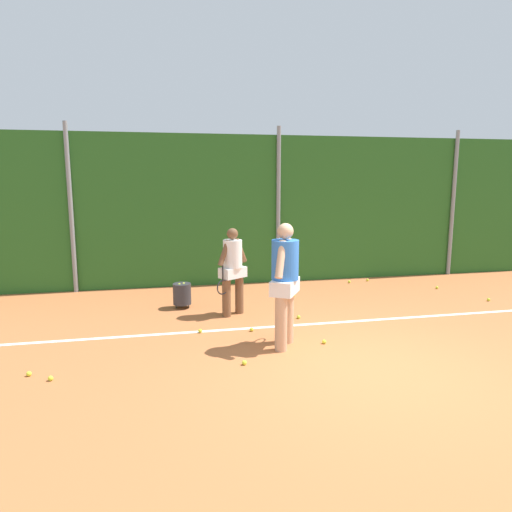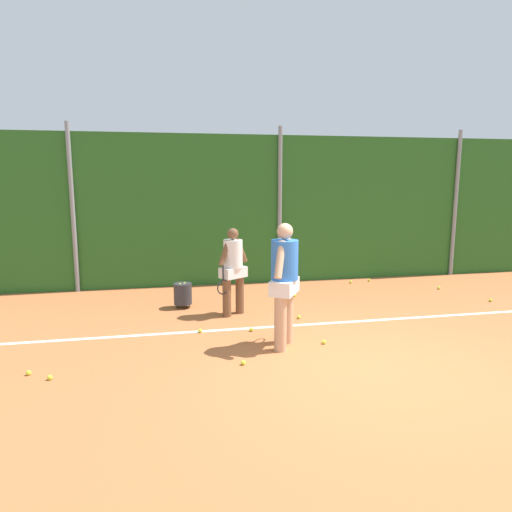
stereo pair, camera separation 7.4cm
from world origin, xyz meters
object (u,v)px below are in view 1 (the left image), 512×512
tennis_ball_2 (368,280)px  tennis_ball_10 (51,378)px  player_foreground_near (285,278)px  tennis_ball_12 (299,317)px  tennis_ball_6 (244,363)px  tennis_ball_9 (437,288)px  tennis_ball_13 (349,282)px  ball_hopper (182,294)px  tennis_ball_0 (252,329)px  tennis_ball_5 (324,342)px  tennis_ball_3 (293,295)px  tennis_ball_11 (489,300)px  tennis_ball_1 (200,331)px  tennis_ball_7 (29,374)px  player_midcourt (233,267)px

tennis_ball_2 → tennis_ball_10: (-6.54, -4.53, 0.00)m
player_foreground_near → tennis_ball_12: player_foreground_near is taller
tennis_ball_6 → tennis_ball_9: same height
tennis_ball_2 → tennis_ball_9: size_ratio=1.00×
tennis_ball_6 → tennis_ball_13: 5.63m
ball_hopper → tennis_ball_0: 2.02m
tennis_ball_12 → tennis_ball_5: bearing=-89.5°
tennis_ball_3 → tennis_ball_11: same height
tennis_ball_9 → tennis_ball_13: bearing=150.8°
tennis_ball_1 → tennis_ball_2: size_ratio=1.00×
tennis_ball_10 → tennis_ball_13: (6.00, 4.43, 0.00)m
tennis_ball_0 → tennis_ball_9: bearing=23.1°
player_foreground_near → tennis_ball_10: size_ratio=29.06×
tennis_ball_7 → tennis_ball_12: size_ratio=1.00×
tennis_ball_6 → tennis_ball_10: same height
player_midcourt → tennis_ball_11: player_midcourt is taller
tennis_ball_12 → tennis_ball_7: bearing=-158.4°
tennis_ball_0 → tennis_ball_5: same height
tennis_ball_2 → tennis_ball_9: same height
tennis_ball_5 → tennis_ball_12: 1.33m
player_midcourt → tennis_ball_3: bearing=-177.5°
tennis_ball_11 → tennis_ball_7: bearing=-166.6°
tennis_ball_0 → tennis_ball_10: same height
tennis_ball_10 → tennis_ball_11: size_ratio=1.00×
tennis_ball_3 → tennis_ball_11: 4.13m
tennis_ball_5 → tennis_ball_7: bearing=-175.4°
tennis_ball_12 → player_foreground_near: bearing=-115.9°
tennis_ball_3 → tennis_ball_6: 3.85m
tennis_ball_6 → tennis_ball_13: size_ratio=1.00×
tennis_ball_0 → tennis_ball_5: bearing=-39.1°
tennis_ball_6 → tennis_ball_9: bearing=33.3°
tennis_ball_9 → tennis_ball_10: (-7.78, -3.43, 0.00)m
tennis_ball_13 → tennis_ball_1: bearing=-143.1°
tennis_ball_0 → tennis_ball_13: same height
tennis_ball_1 → tennis_ball_10: (-2.05, -1.46, 0.00)m
player_foreground_near → tennis_ball_0: 1.35m
tennis_ball_11 → tennis_ball_6: bearing=-158.4°
player_midcourt → tennis_ball_1: (-0.70, -0.91, -0.90)m
tennis_ball_9 → ball_hopper: bearing=-176.3°
tennis_ball_10 → tennis_ball_12: same height
tennis_ball_9 → tennis_ball_12: bearing=-158.1°
tennis_ball_7 → tennis_ball_12: 4.54m
player_midcourt → tennis_ball_7: bearing=3.1°
tennis_ball_7 → tennis_ball_10: (0.31, -0.21, 0.00)m
tennis_ball_3 → tennis_ball_5: size_ratio=1.00×
tennis_ball_2 → tennis_ball_10: same height
tennis_ball_13 → tennis_ball_5: bearing=-118.2°
tennis_ball_9 → tennis_ball_13: size_ratio=1.00×
player_foreground_near → tennis_ball_7: size_ratio=29.06×
player_foreground_near → tennis_ball_13: player_foreground_near is taller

